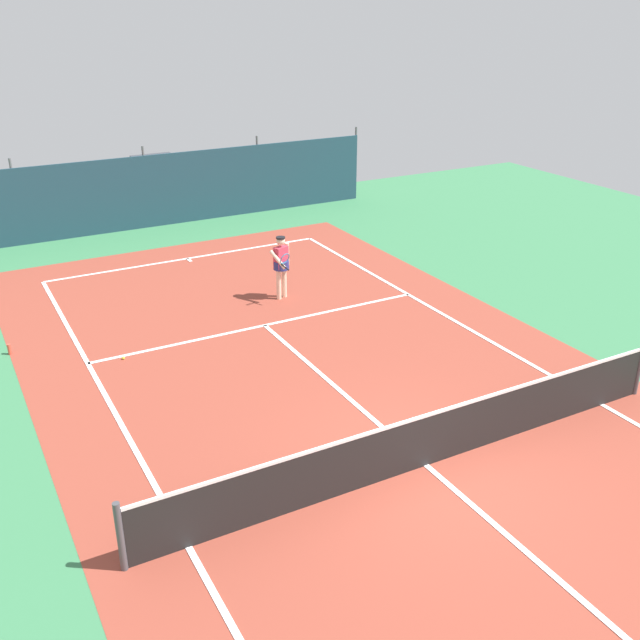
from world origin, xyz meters
TOP-DOWN VIEW (x-y plane):
  - ground_plane at (0.00, 0.00)m, footprint 36.00×36.00m
  - court_surface at (0.00, 0.00)m, footprint 11.02×26.60m
  - tennis_net at (0.00, 0.00)m, footprint 10.12×0.10m
  - back_fence at (-0.00, 16.16)m, footprint 16.30×0.98m
  - tennis_player at (1.12, 7.77)m, footprint 0.57×0.82m
  - tennis_ball_near_player at (-3.39, 6.25)m, footprint 0.07×0.07m
  - parked_car at (1.28, 18.64)m, footprint 2.03×4.20m
  - water_bottle at (-5.49, 7.67)m, footprint 0.08×0.08m

SIDE VIEW (x-z plane):
  - ground_plane at x=0.00m, z-range 0.00..0.00m
  - court_surface at x=0.00m, z-range 0.00..0.01m
  - tennis_ball_near_player at x=-3.39m, z-range 0.00..0.07m
  - water_bottle at x=-5.49m, z-range 0.00..0.24m
  - tennis_net at x=0.00m, z-range -0.04..1.06m
  - back_fence at x=0.00m, z-range -0.68..2.02m
  - parked_car at x=1.28m, z-range 0.00..1.68m
  - tennis_player at x=1.12m, z-range 0.14..1.78m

